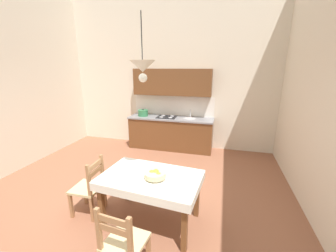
{
  "coord_description": "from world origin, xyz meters",
  "views": [
    {
      "loc": [
        1.5,
        -2.81,
        2.25
      ],
      "look_at": [
        0.47,
        1.08,
        1.11
      ],
      "focal_mm": 22.51,
      "sensor_mm": 36.0,
      "label": 1
    }
  ],
  "objects_px": {
    "kitchen_cabinetry": "(171,119)",
    "dining_table": "(151,184)",
    "fruit_bowl": "(155,174)",
    "pendant_lamp": "(143,67)",
    "dining_chair_camera_side": "(123,244)",
    "dining_chair_tv_side": "(89,188)"
  },
  "relations": [
    {
      "from": "kitchen_cabinetry",
      "to": "dining_table",
      "type": "height_order",
      "value": "kitchen_cabinetry"
    },
    {
      "from": "kitchen_cabinetry",
      "to": "dining_table",
      "type": "distance_m",
      "value": 3.04
    },
    {
      "from": "dining_chair_tv_side",
      "to": "pendant_lamp",
      "type": "relative_size",
      "value": 1.16
    },
    {
      "from": "dining_table",
      "to": "fruit_bowl",
      "type": "xyz_separation_m",
      "value": [
        0.09,
        -0.04,
        0.19
      ]
    },
    {
      "from": "dining_chair_tv_side",
      "to": "pendant_lamp",
      "type": "bearing_deg",
      "value": 1.51
    },
    {
      "from": "kitchen_cabinetry",
      "to": "fruit_bowl",
      "type": "bearing_deg",
      "value": -79.85
    },
    {
      "from": "dining_chair_tv_side",
      "to": "dining_table",
      "type": "bearing_deg",
      "value": 3.65
    },
    {
      "from": "pendant_lamp",
      "to": "dining_chair_camera_side",
      "type": "bearing_deg",
      "value": -85.91
    },
    {
      "from": "dining_table",
      "to": "dining_chair_camera_side",
      "type": "bearing_deg",
      "value": -89.4
    },
    {
      "from": "kitchen_cabinetry",
      "to": "dining_chair_camera_side",
      "type": "bearing_deg",
      "value": -83.17
    },
    {
      "from": "dining_chair_camera_side",
      "to": "fruit_bowl",
      "type": "xyz_separation_m",
      "value": [
        0.08,
        0.86,
        0.37
      ]
    },
    {
      "from": "kitchen_cabinetry",
      "to": "dining_chair_camera_side",
      "type": "height_order",
      "value": "kitchen_cabinetry"
    },
    {
      "from": "dining_table",
      "to": "pendant_lamp",
      "type": "height_order",
      "value": "pendant_lamp"
    },
    {
      "from": "fruit_bowl",
      "to": "dining_table",
      "type": "bearing_deg",
      "value": 152.94
    },
    {
      "from": "dining_table",
      "to": "pendant_lamp",
      "type": "xyz_separation_m",
      "value": [
        -0.05,
        -0.04,
        1.62
      ]
    },
    {
      "from": "dining_chair_camera_side",
      "to": "dining_chair_tv_side",
      "type": "height_order",
      "value": "same"
    },
    {
      "from": "fruit_bowl",
      "to": "pendant_lamp",
      "type": "xyz_separation_m",
      "value": [
        -0.14,
        0.01,
        1.43
      ]
    },
    {
      "from": "kitchen_cabinetry",
      "to": "dining_chair_camera_side",
      "type": "distance_m",
      "value": 3.95
    },
    {
      "from": "kitchen_cabinetry",
      "to": "dining_table",
      "type": "xyz_separation_m",
      "value": [
        0.46,
        -3.0,
        -0.23
      ]
    },
    {
      "from": "pendant_lamp",
      "to": "fruit_bowl",
      "type": "bearing_deg",
      "value": -2.22
    },
    {
      "from": "dining_chair_camera_side",
      "to": "dining_table",
      "type": "bearing_deg",
      "value": 90.6
    },
    {
      "from": "dining_chair_camera_side",
      "to": "fruit_bowl",
      "type": "height_order",
      "value": "dining_chair_camera_side"
    }
  ]
}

